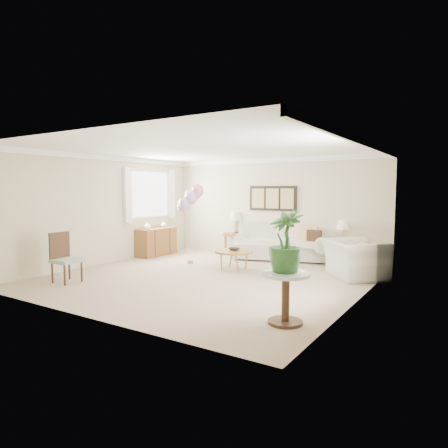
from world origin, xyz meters
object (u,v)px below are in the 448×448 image
accent_chair (64,256)px  balloon_cluster (191,198)px  coffee_table (234,252)px  armchair (354,259)px  sofa (281,245)px

accent_chair → balloon_cluster: size_ratio=0.50×
coffee_table → armchair: armchair is taller
accent_chair → balloon_cluster: (0.89, 2.84, 1.08)m
sofa → accent_chair: bearing=-118.1°
coffee_table → accent_chair: (-2.15, -2.77, 0.10)m
accent_chair → balloon_cluster: 3.17m
coffee_table → accent_chair: accent_chair is taller
sofa → coffee_table: 1.85m
accent_chair → balloon_cluster: balloon_cluster is taller
sofa → armchair: 2.47m
balloon_cluster → accent_chair: bearing=-107.5°
sofa → balloon_cluster: balloon_cluster is taller
coffee_table → balloon_cluster: 1.72m
armchair → balloon_cluster: bearing=58.2°
coffee_table → balloon_cluster: size_ratio=0.45×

